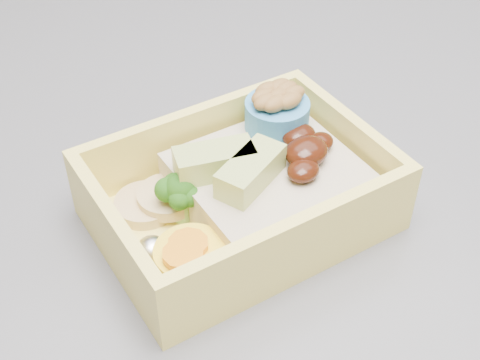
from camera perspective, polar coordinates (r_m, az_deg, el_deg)
bento_box at (r=0.42m, az=0.55°, el=-0.68°), size 0.19×0.15×0.06m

